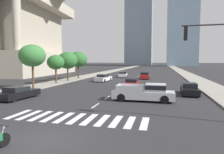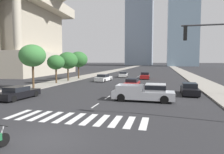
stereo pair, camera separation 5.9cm
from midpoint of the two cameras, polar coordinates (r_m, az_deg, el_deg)
The scene contains 17 objects.
ground_plane at distance 10.83m, azimuth -18.48°, elevation -16.40°, with size 800.00×800.00×0.00m, color #28282B.
sidewalk_east at distance 39.32m, azimuth 23.71°, elevation -1.31°, with size 4.00×260.00×0.15m, color gray.
sidewalk_west at distance 42.62m, azimuth -11.11°, elevation -0.59°, with size 4.00×260.00×0.15m, color gray.
crosswalk_near at distance 14.03m, azimuth -10.02°, elevation -11.35°, with size 9.45×2.63×0.01m.
lane_divider_center at distance 40.89m, azimuth 5.93°, elevation -0.84°, with size 0.14×50.00×0.01m.
pickup_truck at distance 19.65m, azimuth 9.53°, elevation -4.35°, with size 5.81×2.02×1.67m.
sedan_white_0 at distance 47.92m, azimuth 3.11°, elevation 0.67°, with size 2.02×4.41×1.27m.
sedan_red_1 at distance 28.71m, azimuth 5.51°, elevation -1.92°, with size 1.94×4.27×1.30m.
sedan_red_2 at distance 43.67m, azimuth 9.11°, elevation 0.30°, with size 2.03×4.33×1.40m.
sedan_black_3 at distance 22.64m, azimuth -24.96°, elevation -4.10°, with size 2.24×4.66×1.27m.
sedan_black_4 at distance 24.73m, azimuth 20.87°, elevation -3.24°, with size 1.90×4.51×1.32m.
sedan_white_5 at distance 38.11m, azimuth -2.50°, elevation -0.29°, with size 2.26×4.86×1.34m.
street_tree_nearest at distance 29.64m, azimuth -21.51°, elevation 5.58°, with size 3.54×3.54×5.90m.
street_tree_second at distance 34.89m, azimuth -15.57°, elevation 3.98°, with size 2.84×2.84×4.66m.
street_tree_third at distance 38.78m, azimuth -12.41°, elevation 4.55°, with size 3.69×3.69×5.33m.
street_tree_fourth at distance 43.29m, azimuth -9.53°, elevation 4.89°, with size 3.83×3.83×5.62m.
war_memorial at distance 68.41m, azimuth -27.84°, elevation 15.41°, with size 32.02×32.02×33.87m.
Camera 1 is at (5.44, -8.54, 3.83)m, focal length 32.56 mm.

